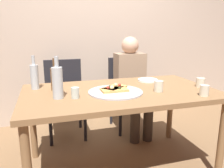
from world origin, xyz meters
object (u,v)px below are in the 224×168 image
at_px(pizza_tray, 116,92).
at_px(wine_glass, 204,91).
at_px(pizza_slice_extra, 114,90).
at_px(tumbler_near, 159,86).
at_px(dining_table, 120,98).
at_px(wine_bottle, 55,78).
at_px(tumbler_far, 75,93).
at_px(short_glass, 200,82).
at_px(chair_left, 65,93).
at_px(pizza_slice_last, 115,87).
at_px(guest_in_sweater, 132,81).
at_px(chair_right, 128,88).
at_px(water_bottle, 35,76).
at_px(plate_stack, 148,80).
at_px(beer_bottle, 58,82).

bearing_deg(pizza_tray, wine_glass, -24.52).
bearing_deg(wine_glass, pizza_slice_extra, 154.95).
distance_m(pizza_tray, tumbler_near, 0.37).
distance_m(dining_table, wine_bottle, 0.58).
bearing_deg(dining_table, tumbler_far, -163.11).
xyz_separation_m(short_glass, chair_left, (-1.14, 0.96, -0.27)).
relative_size(pizza_slice_last, short_glass, 3.05).
height_order(pizza_slice_last, guest_in_sweater, guest_in_sweater).
xyz_separation_m(pizza_slice_last, chair_left, (-0.36, 0.84, -0.25)).
bearing_deg(dining_table, pizza_slice_last, 157.59).
relative_size(tumbler_near, tumbler_far, 1.09).
xyz_separation_m(dining_table, wine_bottle, (-0.53, 0.17, 0.18)).
distance_m(pizza_tray, short_glass, 0.80).
bearing_deg(tumbler_near, wine_glass, -38.08).
distance_m(pizza_slice_last, chair_right, 0.99).
height_order(water_bottle, plate_stack, water_bottle).
distance_m(pizza_slice_extra, beer_bottle, 0.47).
distance_m(water_bottle, tumbler_far, 0.49).
bearing_deg(tumbler_near, water_bottle, 158.73).
xyz_separation_m(dining_table, tumbler_far, (-0.40, -0.12, 0.12)).
relative_size(pizza_slice_last, plate_stack, 1.28).
distance_m(beer_bottle, chair_left, 1.02).
bearing_deg(tumbler_far, wine_glass, -13.17).
bearing_deg(wine_bottle, tumbler_near, -20.32).
xyz_separation_m(chair_right, guest_in_sweater, (0.00, -0.15, 0.13)).
xyz_separation_m(pizza_slice_last, wine_glass, (0.62, -0.37, 0.02)).
distance_m(pizza_tray, chair_left, 1.01).
xyz_separation_m(beer_bottle, wine_glass, (1.10, -0.27, -0.08)).
xyz_separation_m(dining_table, pizza_slice_extra, (-0.07, -0.05, 0.10)).
relative_size(pizza_slice_extra, wine_glass, 2.57).
xyz_separation_m(pizza_tray, pizza_slice_extra, (-0.01, 0.01, 0.02)).
bearing_deg(beer_bottle, chair_left, 82.68).
height_order(beer_bottle, tumbler_far, beer_bottle).
relative_size(dining_table, wine_bottle, 5.94).
xyz_separation_m(pizza_slice_last, guest_in_sweater, (0.44, 0.69, -0.12)).
bearing_deg(pizza_slice_last, tumbler_near, -23.60).
distance_m(pizza_slice_extra, tumbler_near, 0.38).
distance_m(chair_left, chair_right, 0.80).
distance_m(pizza_slice_extra, tumbler_far, 0.34).
height_order(pizza_tray, chair_left, chair_left).
distance_m(wine_bottle, chair_left, 0.77).
bearing_deg(chair_left, short_glass, 139.77).
xyz_separation_m(wine_bottle, tumbler_far, (0.13, -0.30, -0.06)).
bearing_deg(pizza_slice_extra, pizza_slice_last, 68.42).
bearing_deg(chair_left, wine_glass, 128.93).
xyz_separation_m(beer_bottle, tumbler_far, (0.12, -0.04, -0.08)).
bearing_deg(chair_right, guest_in_sweater, 90.00).
height_order(dining_table, chair_left, chair_left).
xyz_separation_m(beer_bottle, chair_right, (0.92, 0.95, -0.35)).
bearing_deg(pizza_slice_extra, chair_left, 110.06).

